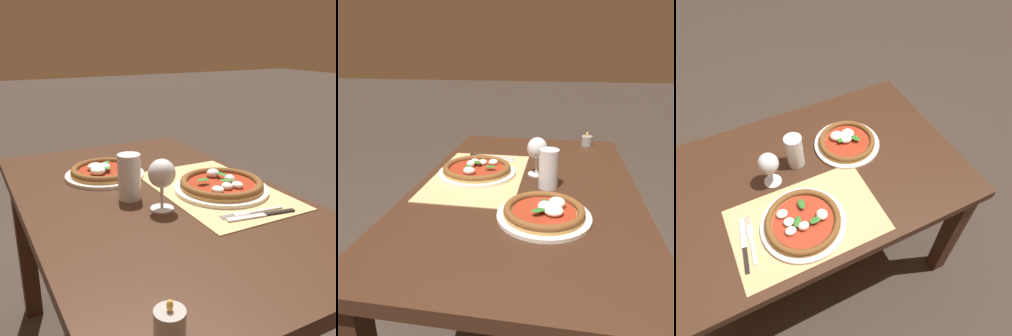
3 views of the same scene
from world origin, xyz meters
The scene contains 9 objects.
dining_table centered at (0.00, 0.00, 0.63)m, with size 1.33×0.81×0.74m.
paper_placemat centered at (-0.05, -0.20, 0.74)m, with size 0.55×0.35×0.00m, color tan.
pizza_near centered at (-0.07, -0.21, 0.76)m, with size 0.31×0.31×0.05m.
pizza_far centered at (0.25, 0.08, 0.76)m, with size 0.29×0.29×0.05m.
wine_glass centered at (-0.11, 0.03, 0.85)m, with size 0.08×0.08×0.16m.
pint_glass centered at (0.01, 0.08, 0.81)m, with size 0.07×0.07×0.15m.
fork centered at (-0.26, -0.18, 0.75)m, with size 0.04×0.20×0.00m.
knife centered at (-0.28, -0.19, 0.75)m, with size 0.05×0.21×0.01m.
votive_candle centered at (-0.57, 0.26, 0.76)m, with size 0.06×0.06×0.07m.
Camera 1 is at (-1.05, 0.51, 1.22)m, focal length 42.00 mm.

